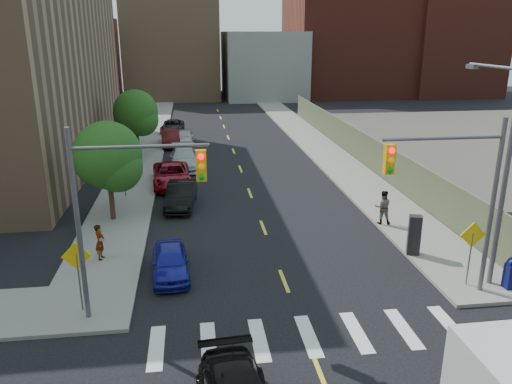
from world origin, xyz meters
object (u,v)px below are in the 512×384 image
object	(u,v)px
parked_car_red	(172,175)
parked_car_maroon	(170,138)
parked_car_black	(181,195)
parked_car_silver	(184,158)
pedestrian_west	(100,242)
parked_car_white	(185,137)
payphone	(414,235)
mailbox	(512,273)
parked_car_blue	(170,261)
parked_car_grey	(172,126)
pedestrian_east	(383,207)

from	to	relation	value
parked_car_red	parked_car_maroon	distance (m)	12.45
parked_car_black	parked_car_silver	bearing A→B (deg)	94.75
parked_car_black	pedestrian_west	world-z (taller)	pedestrian_west
pedestrian_west	parked_car_maroon	bearing A→B (deg)	0.19
parked_car_red	parked_car_white	bearing A→B (deg)	82.70
parked_car_white	payphone	size ratio (longest dim) A/B	2.19
parked_car_red	payphone	distance (m)	17.07
parked_car_red	mailbox	size ratio (longest dim) A/B	4.09
parked_car_blue	mailbox	world-z (taller)	mailbox
parked_car_red	parked_car_maroon	bearing A→B (deg)	88.54
parked_car_grey	pedestrian_east	world-z (taller)	pedestrian_east
parked_car_grey	mailbox	size ratio (longest dim) A/B	3.56
parked_car_silver	mailbox	xyz separation A→B (m)	(12.99, -20.89, 0.02)
pedestrian_east	parked_car_blue	bearing A→B (deg)	33.47
parked_car_blue	parked_car_black	bearing A→B (deg)	84.06
parked_car_blue	parked_car_black	world-z (taller)	parked_car_black
mailbox	payphone	world-z (taller)	payphone
parked_car_red	payphone	size ratio (longest dim) A/B	2.88
payphone	pedestrian_west	xyz separation A→B (m)	(-14.12, 1.31, -0.11)
parked_car_silver	parked_car_maroon	bearing A→B (deg)	98.03
parked_car_grey	pedestrian_west	world-z (taller)	pedestrian_west
parked_car_black	parked_car_white	world-z (taller)	parked_car_black
parked_car_red	pedestrian_east	size ratio (longest dim) A/B	2.93
parked_car_red	parked_car_silver	bearing A→B (deg)	76.20
parked_car_white	mailbox	xyz separation A→B (m)	(12.99, -29.31, 0.09)
parked_car_grey	pedestrian_east	xyz separation A→B (m)	(11.80, -27.79, 0.42)
parked_car_white	parked_car_silver	bearing A→B (deg)	-86.19
parked_car_blue	parked_car_silver	size ratio (longest dim) A/B	0.72
mailbox	parked_car_red	bearing A→B (deg)	127.86
parked_car_maroon	parked_car_grey	size ratio (longest dim) A/B	0.97
parked_car_blue	payphone	world-z (taller)	payphone
pedestrian_east	parked_car_silver	bearing A→B (deg)	-39.89
parked_car_white	parked_car_grey	world-z (taller)	parked_car_white
parked_car_white	parked_car_maroon	world-z (taller)	parked_car_maroon
parked_car_black	parked_car_white	xyz separation A→B (m)	(0.13, 17.35, -0.04)
parked_car_grey	mailbox	xyz separation A→B (m)	(14.29, -35.22, 0.14)
parked_car_black	parked_car_grey	xyz separation A→B (m)	(-1.17, 23.26, -0.09)
parked_car_black	pedestrian_west	bearing A→B (deg)	-110.59
parked_car_blue	pedestrian_east	bearing A→B (deg)	17.69
pedestrian_east	parked_car_black	bearing A→B (deg)	-10.92
parked_car_maroon	parked_car_blue	bearing A→B (deg)	-92.78
parked_car_silver	parked_car_grey	distance (m)	14.39
parked_car_white	payphone	xyz separation A→B (m)	(10.50, -25.74, 0.38)
parked_car_black	parked_car_grey	size ratio (longest dim) A/B	0.95
parked_car_silver	parked_car_white	distance (m)	8.43
parked_car_red	pedestrian_east	distance (m)	14.41
parked_car_red	parked_car_maroon	world-z (taller)	parked_car_maroon
parked_car_silver	pedestrian_west	bearing A→B (deg)	-104.04
parked_car_grey	payphone	size ratio (longest dim) A/B	2.51
parked_car_blue	parked_car_maroon	bearing A→B (deg)	88.17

